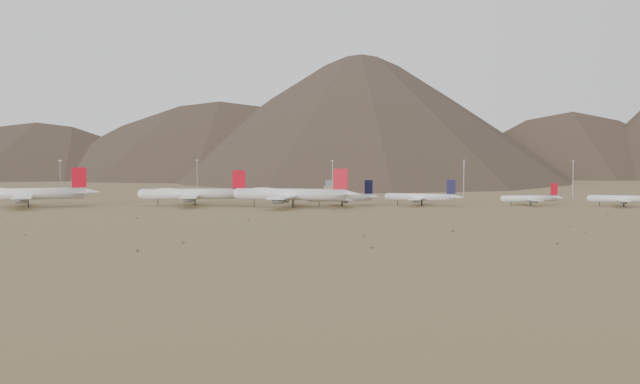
{
  "coord_description": "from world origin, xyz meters",
  "views": [
    {
      "loc": [
        18.74,
        -423.5,
        31.6
      ],
      "look_at": [
        22.57,
        30.0,
        8.47
      ],
      "focal_mm": 45.0,
      "sensor_mm": 36.0,
      "label": 1
    }
  ],
  "objects_px": {
    "widebody_east": "(291,194)",
    "narrowbody_b": "(422,197)",
    "widebody_centre": "(194,194)",
    "narrowbody_a": "(343,198)",
    "widebody_west": "(26,194)",
    "control_tower": "(330,190)"
  },
  "relations": [
    {
      "from": "widebody_centre",
      "to": "widebody_west",
      "type": "bearing_deg",
      "value": -177.2
    },
    {
      "from": "widebody_west",
      "to": "narrowbody_b",
      "type": "height_order",
      "value": "widebody_west"
    },
    {
      "from": "widebody_east",
      "to": "control_tower",
      "type": "distance_m",
      "value": 98.84
    },
    {
      "from": "narrowbody_a",
      "to": "widebody_west",
      "type": "bearing_deg",
      "value": 165.97
    },
    {
      "from": "control_tower",
      "to": "widebody_centre",
      "type": "bearing_deg",
      "value": -134.77
    },
    {
      "from": "widebody_centre",
      "to": "widebody_east",
      "type": "height_order",
      "value": "widebody_east"
    },
    {
      "from": "widebody_east",
      "to": "narrowbody_a",
      "type": "bearing_deg",
      "value": 37.6
    },
    {
      "from": "widebody_east",
      "to": "narrowbody_b",
      "type": "height_order",
      "value": "widebody_east"
    },
    {
      "from": "narrowbody_b",
      "to": "control_tower",
      "type": "xyz_separation_m",
      "value": [
        -52.12,
        80.11,
        0.35
      ]
    },
    {
      "from": "widebody_centre",
      "to": "narrowbody_b",
      "type": "xyz_separation_m",
      "value": [
        132.6,
        1.01,
        -2.1
      ]
    },
    {
      "from": "widebody_west",
      "to": "narrowbody_a",
      "type": "height_order",
      "value": "widebody_west"
    },
    {
      "from": "widebody_centre",
      "to": "narrowbody_a",
      "type": "distance_m",
      "value": 86.14
    },
    {
      "from": "control_tower",
      "to": "narrowbody_b",
      "type": "bearing_deg",
      "value": -56.95
    },
    {
      "from": "narrowbody_a",
      "to": "widebody_east",
      "type": "bearing_deg",
      "value": -172.99
    },
    {
      "from": "narrowbody_a",
      "to": "narrowbody_b",
      "type": "distance_m",
      "value": 46.59
    },
    {
      "from": "control_tower",
      "to": "widebody_east",
      "type": "bearing_deg",
      "value": -103.74
    },
    {
      "from": "narrowbody_a",
      "to": "narrowbody_b",
      "type": "height_order",
      "value": "narrowbody_b"
    },
    {
      "from": "widebody_east",
      "to": "narrowbody_a",
      "type": "xyz_separation_m",
      "value": [
        29.08,
        13.07,
        -2.76
      ]
    },
    {
      "from": "widebody_west",
      "to": "widebody_east",
      "type": "height_order",
      "value": "widebody_west"
    },
    {
      "from": "narrowbody_b",
      "to": "widebody_centre",
      "type": "bearing_deg",
      "value": -161.2
    },
    {
      "from": "widebody_centre",
      "to": "narrowbody_b",
      "type": "relative_size",
      "value": 1.54
    },
    {
      "from": "narrowbody_b",
      "to": "control_tower",
      "type": "relative_size",
      "value": 3.73
    }
  ]
}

